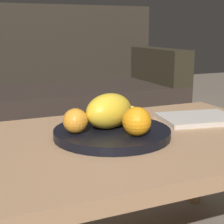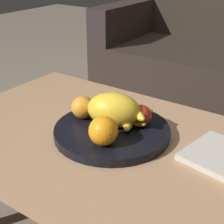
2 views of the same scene
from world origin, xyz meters
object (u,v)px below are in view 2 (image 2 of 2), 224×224
orange_front (103,131)px  orange_left (83,107)px  coffee_table (112,152)px  apple_front (141,115)px  melon_large_front (114,110)px  banana_bunch (128,114)px  fruit_bowl (112,131)px

orange_front → orange_left: orange_front is taller
coffee_table → apple_front: (0.05, 0.08, 0.10)m
orange_left → apple_front: (0.17, 0.06, -0.00)m
coffee_table → orange_front: bearing=-73.7°
orange_front → coffee_table: bearing=106.3°
orange_left → apple_front: bearing=19.1°
melon_large_front → banana_bunch: 0.05m
fruit_bowl → banana_bunch: bearing=62.4°
melon_large_front → banana_bunch: bearing=50.4°
coffee_table → fruit_bowl: 0.06m
orange_front → apple_front: bearing=80.0°
coffee_table → fruit_bowl: (-0.01, 0.02, 0.06)m
apple_front → banana_bunch: bearing=-160.6°
fruit_bowl → melon_large_front: bearing=104.8°
coffee_table → banana_bunch: (0.01, 0.07, 0.10)m
coffee_table → melon_large_front: melon_large_front is taller
orange_left → apple_front: size_ratio=1.10×
fruit_bowl → orange_front: size_ratio=4.29×
melon_large_front → orange_front: (0.04, -0.10, -0.01)m
orange_front → orange_left: size_ratio=1.14×
melon_large_front → banana_bunch: melon_large_front is taller
melon_large_front → orange_left: melon_large_front is taller
coffee_table → melon_large_front: size_ratio=7.02×
coffee_table → orange_left: (-0.12, 0.02, 0.11)m
coffee_table → orange_left: size_ratio=15.62×
melon_large_front → apple_front: bearing=36.5°
coffee_table → apple_front: apple_front is taller
orange_left → coffee_table: bearing=-9.4°
orange_left → fruit_bowl: bearing=-0.9°
melon_large_front → orange_left: (-0.11, -0.01, -0.02)m
fruit_bowl → orange_front: (0.03, -0.09, 0.05)m
melon_large_front → apple_front: melon_large_front is taller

